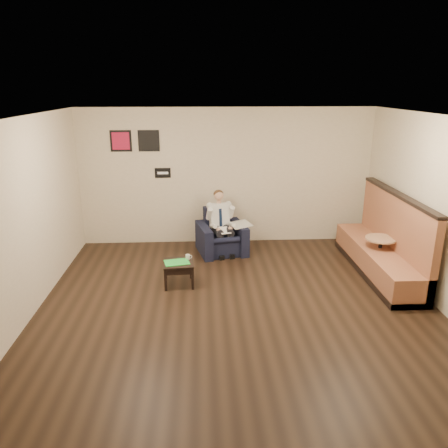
{
  "coord_description": "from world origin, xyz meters",
  "views": [
    {
      "loc": [
        -0.52,
        -5.85,
        3.2
      ],
      "look_at": [
        -0.15,
        1.2,
        0.95
      ],
      "focal_mm": 35.0,
      "sensor_mm": 36.0,
      "label": 1
    }
  ],
  "objects_px": {
    "green_folder": "(177,262)",
    "cafe_table": "(379,256)",
    "coffee_mug": "(188,257)",
    "armchair": "(222,232)",
    "banquette": "(380,235)",
    "smartphone": "(181,259)",
    "side_table": "(179,273)",
    "seated_man": "(223,226)"
  },
  "relations": [
    {
      "from": "seated_man",
      "to": "coffee_mug",
      "type": "distance_m",
      "value": 1.4
    },
    {
      "from": "cafe_table",
      "to": "side_table",
      "type": "bearing_deg",
      "value": -175.46
    },
    {
      "from": "side_table",
      "to": "green_folder",
      "type": "relative_size",
      "value": 1.22
    },
    {
      "from": "coffee_mug",
      "to": "cafe_table",
      "type": "height_order",
      "value": "cafe_table"
    },
    {
      "from": "smartphone",
      "to": "cafe_table",
      "type": "xyz_separation_m",
      "value": [
        3.49,
        0.13,
        -0.07
      ]
    },
    {
      "from": "armchair",
      "to": "smartphone",
      "type": "distance_m",
      "value": 1.51
    },
    {
      "from": "side_table",
      "to": "cafe_table",
      "type": "height_order",
      "value": "cafe_table"
    },
    {
      "from": "seated_man",
      "to": "coffee_mug",
      "type": "relative_size",
      "value": 13.86
    },
    {
      "from": "armchair",
      "to": "side_table",
      "type": "bearing_deg",
      "value": -130.89
    },
    {
      "from": "seated_man",
      "to": "green_folder",
      "type": "distance_m",
      "value": 1.61
    },
    {
      "from": "green_folder",
      "to": "cafe_table",
      "type": "distance_m",
      "value": 3.56
    },
    {
      "from": "side_table",
      "to": "coffee_mug",
      "type": "xyz_separation_m",
      "value": [
        0.15,
        0.12,
        0.24
      ]
    },
    {
      "from": "side_table",
      "to": "coffee_mug",
      "type": "distance_m",
      "value": 0.31
    },
    {
      "from": "side_table",
      "to": "green_folder",
      "type": "height_order",
      "value": "green_folder"
    },
    {
      "from": "banquette",
      "to": "coffee_mug",
      "type": "bearing_deg",
      "value": -176.84
    },
    {
      "from": "seated_man",
      "to": "banquette",
      "type": "relative_size",
      "value": 0.42
    },
    {
      "from": "seated_man",
      "to": "smartphone",
      "type": "distance_m",
      "value": 1.44
    },
    {
      "from": "green_folder",
      "to": "coffee_mug",
      "type": "relative_size",
      "value": 4.74
    },
    {
      "from": "green_folder",
      "to": "cafe_table",
      "type": "height_order",
      "value": "cafe_table"
    },
    {
      "from": "cafe_table",
      "to": "armchair",
      "type": "bearing_deg",
      "value": 156.83
    },
    {
      "from": "seated_man",
      "to": "cafe_table",
      "type": "relative_size",
      "value": 1.77
    },
    {
      "from": "side_table",
      "to": "cafe_table",
      "type": "xyz_separation_m",
      "value": [
        3.52,
        0.28,
        0.13
      ]
    },
    {
      "from": "armchair",
      "to": "smartphone",
      "type": "relative_size",
      "value": 7.09
    },
    {
      "from": "coffee_mug",
      "to": "smartphone",
      "type": "height_order",
      "value": "coffee_mug"
    },
    {
      "from": "coffee_mug",
      "to": "smartphone",
      "type": "xyz_separation_m",
      "value": [
        -0.12,
        0.03,
        -0.04
      ]
    },
    {
      "from": "side_table",
      "to": "green_folder",
      "type": "xyz_separation_m",
      "value": [
        -0.03,
        -0.02,
        0.21
      ]
    },
    {
      "from": "armchair",
      "to": "banquette",
      "type": "xyz_separation_m",
      "value": [
        2.72,
        -1.14,
        0.28
      ]
    },
    {
      "from": "cafe_table",
      "to": "green_folder",
      "type": "bearing_deg",
      "value": -175.17
    },
    {
      "from": "banquette",
      "to": "green_folder",
      "type": "bearing_deg",
      "value": -174.76
    },
    {
      "from": "cafe_table",
      "to": "seated_man",
      "type": "bearing_deg",
      "value": 158.63
    },
    {
      "from": "coffee_mug",
      "to": "smartphone",
      "type": "relative_size",
      "value": 0.68
    },
    {
      "from": "coffee_mug",
      "to": "armchair",
      "type": "bearing_deg",
      "value": 64.41
    },
    {
      "from": "green_folder",
      "to": "coffee_mug",
      "type": "xyz_separation_m",
      "value": [
        0.18,
        0.14,
        0.04
      ]
    },
    {
      "from": "seated_man",
      "to": "side_table",
      "type": "height_order",
      "value": "seated_man"
    },
    {
      "from": "side_table",
      "to": "banquette",
      "type": "xyz_separation_m",
      "value": [
        3.51,
        0.3,
        0.51
      ]
    },
    {
      "from": "seated_man",
      "to": "cafe_table",
      "type": "distance_m",
      "value": 2.92
    },
    {
      "from": "armchair",
      "to": "seated_man",
      "type": "bearing_deg",
      "value": -90.0
    },
    {
      "from": "green_folder",
      "to": "banquette",
      "type": "bearing_deg",
      "value": 5.24
    },
    {
      "from": "green_folder",
      "to": "coffee_mug",
      "type": "height_order",
      "value": "coffee_mug"
    },
    {
      "from": "side_table",
      "to": "coffee_mug",
      "type": "bearing_deg",
      "value": 37.97
    },
    {
      "from": "green_folder",
      "to": "smartphone",
      "type": "bearing_deg",
      "value": 70.32
    },
    {
      "from": "armchair",
      "to": "banquette",
      "type": "relative_size",
      "value": 0.32
    }
  ]
}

